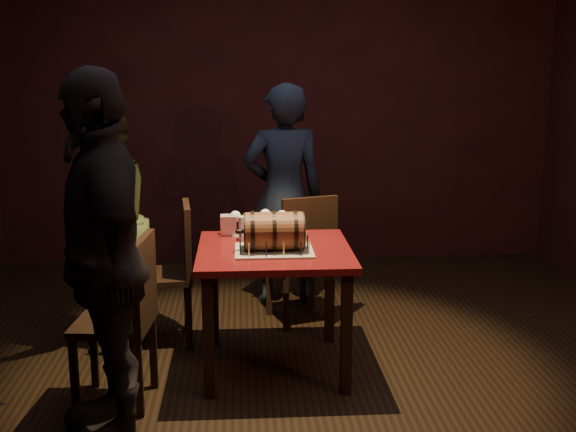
{
  "coord_description": "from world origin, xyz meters",
  "views": [
    {
      "loc": [
        -0.33,
        -4.03,
        1.85
      ],
      "look_at": [
        -0.06,
        0.05,
        0.95
      ],
      "focal_mm": 45.0,
      "sensor_mm": 36.0,
      "label": 1
    }
  ],
  "objects": [
    {
      "name": "barrel_cake",
      "position": [
        -0.15,
        0.01,
        0.87
      ],
      "size": [
        0.4,
        0.24,
        0.24
      ],
      "color": "brown",
      "rests_on": "cake_board"
    },
    {
      "name": "person_left_rear",
      "position": [
        -1.22,
        0.53,
        0.81
      ],
      "size": [
        0.75,
        0.89,
        1.61
      ],
      "primitive_type": "imported",
      "rotation": [
        0.0,
        0.0,
        -1.76
      ],
      "color": "#384120",
      "rests_on": "ground"
    },
    {
      "name": "menu_card",
      "position": [
        -0.42,
        0.4,
        0.81
      ],
      "size": [
        0.1,
        0.05,
        0.13
      ],
      "primitive_type": null,
      "color": "white",
      "rests_on": "pub_table"
    },
    {
      "name": "pub_table",
      "position": [
        -0.14,
        0.08,
        0.64
      ],
      "size": [
        0.9,
        0.9,
        0.75
      ],
      "color": "#510D10",
      "rests_on": "ground"
    },
    {
      "name": "chair_left_front",
      "position": [
        -0.95,
        -0.32,
        0.52
      ],
      "size": [
        0.44,
        0.44,
        0.93
      ],
      "color": "black",
      "rests_on": "ground"
    },
    {
      "name": "person_back",
      "position": [
        -0.02,
        1.28,
        0.84
      ],
      "size": [
        0.65,
        0.47,
        1.67
      ],
      "primitive_type": "imported",
      "rotation": [
        0.0,
        0.0,
        3.25
      ],
      "color": "#1A2235",
      "rests_on": "ground"
    },
    {
      "name": "wine_glass_right",
      "position": [
        -0.08,
        0.39,
        0.87
      ],
      "size": [
        0.07,
        0.07,
        0.16
      ],
      "color": "silver",
      "rests_on": "pub_table"
    },
    {
      "name": "person_left_front",
      "position": [
        -1.0,
        -0.66,
        0.91
      ],
      "size": [
        0.77,
        1.15,
        1.82
      ],
      "primitive_type": "imported",
      "rotation": [
        0.0,
        0.0,
        -1.24
      ],
      "color": "black",
      "rests_on": "ground"
    },
    {
      "name": "birthday_candles",
      "position": [
        -0.15,
        0.01,
        0.8
      ],
      "size": [
        0.4,
        0.3,
        0.09
      ],
      "color": "#F3EB91",
      "rests_on": "cake_board"
    },
    {
      "name": "wine_glass_left",
      "position": [
        -0.37,
        0.4,
        0.87
      ],
      "size": [
        0.07,
        0.07,
        0.16
      ],
      "color": "silver",
      "rests_on": "pub_table"
    },
    {
      "name": "pint_of_ale",
      "position": [
        -0.32,
        0.28,
        0.82
      ],
      "size": [
        0.07,
        0.07,
        0.15
      ],
      "color": "silver",
      "rests_on": "pub_table"
    },
    {
      "name": "wine_glass_mid",
      "position": [
        -0.18,
        0.44,
        0.87
      ],
      "size": [
        0.07,
        0.07,
        0.16
      ],
      "color": "silver",
      "rests_on": "pub_table"
    },
    {
      "name": "cake_board",
      "position": [
        -0.15,
        0.01,
        0.76
      ],
      "size": [
        0.45,
        0.35,
        0.01
      ],
      "primitive_type": "cube",
      "color": "gray",
      "rests_on": "pub_table"
    },
    {
      "name": "room_shell",
      "position": [
        0.0,
        0.0,
        1.4
      ],
      "size": [
        5.04,
        5.04,
        2.8
      ],
      "color": "black",
      "rests_on": "ground"
    },
    {
      "name": "chair_back",
      "position": [
        0.1,
        0.81,
        0.52
      ],
      "size": [
        0.5,
        0.5,
        0.93
      ],
      "color": "black",
      "rests_on": "ground"
    },
    {
      "name": "chair_left_rear",
      "position": [
        -0.79,
        0.54,
        0.52
      ],
      "size": [
        0.44,
        0.44,
        0.93
      ],
      "color": "black",
      "rests_on": "ground"
    }
  ]
}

